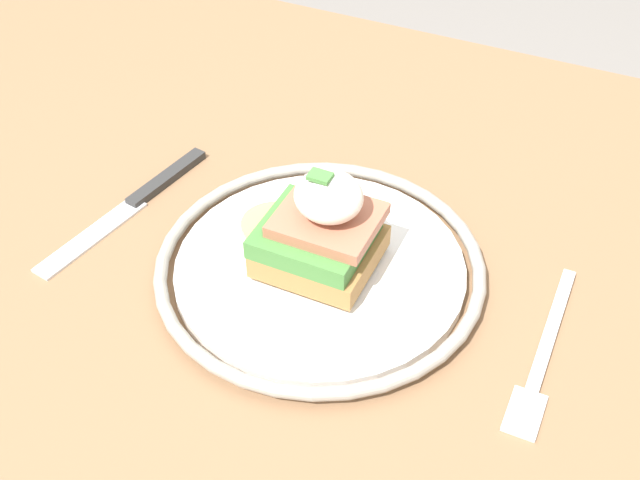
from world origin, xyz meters
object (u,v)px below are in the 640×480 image
Objects in this scene: sandwich at (320,229)px; knife at (139,199)px; plate at (320,267)px; fork at (543,356)px.

knife is (0.17, -0.01, -0.04)m from sandwich.
plate is 1.34× the size of knife.
sandwich is (0.00, -0.00, 0.04)m from plate.
knife reaches higher than fork.
plate is 0.17m from fork.
plate is at bearing -3.00° from fork.
sandwich is at bearing 175.77° from knife.
knife is (0.17, -0.01, -0.01)m from plate.
plate is 0.04m from sandwich.
plate reaches higher than knife.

